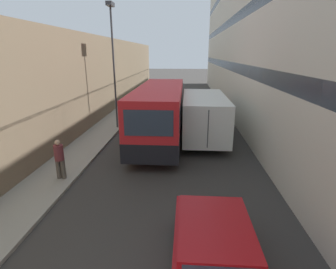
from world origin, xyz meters
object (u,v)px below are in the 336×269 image
(panel_van, at_px, (157,94))
(bus, at_px, (160,112))
(box_truck, at_px, (203,112))
(car_hatchback, at_px, (214,252))
(street_lamp, at_px, (113,46))
(pedestrian, at_px, (59,158))

(panel_van, bearing_deg, bus, -82.69)
(bus, relative_size, box_truck, 1.10)
(car_hatchback, height_order, street_lamp, street_lamp)
(bus, bearing_deg, panel_van, 97.31)
(pedestrian, bearing_deg, box_truck, 49.13)
(bus, xyz_separation_m, panel_van, (-1.45, 11.29, -0.63))
(car_hatchback, height_order, panel_van, panel_van)
(box_truck, relative_size, street_lamp, 1.12)
(bus, distance_m, street_lamp, 5.38)
(car_hatchback, distance_m, pedestrian, 7.24)
(car_hatchback, bearing_deg, street_lamp, 113.76)
(car_hatchback, distance_m, box_truck, 11.51)
(box_truck, height_order, panel_van, box_truck)
(car_hatchback, height_order, box_truck, box_truck)
(bus, height_order, pedestrian, bus)
(box_truck, xyz_separation_m, pedestrian, (-6.07, -7.02, -0.45))
(street_lamp, bearing_deg, car_hatchback, -66.24)
(car_hatchback, relative_size, bus, 0.44)
(bus, distance_m, box_truck, 2.94)
(panel_van, height_order, street_lamp, street_lamp)
(box_truck, xyz_separation_m, street_lamp, (-5.78, 0.76, 3.98))
(car_hatchback, distance_m, panel_van, 21.71)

